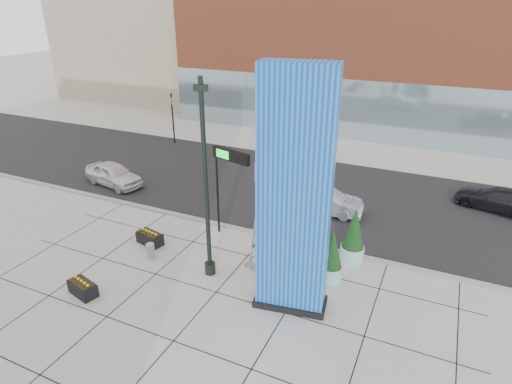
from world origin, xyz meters
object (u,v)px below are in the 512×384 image
at_px(car_white_west, 114,174).
at_px(car_silver_mid, 324,201).
at_px(concrete_bollard, 151,251).
at_px(overhead_street_sign, 231,161).
at_px(public_art_sculpture, 273,244).
at_px(lamp_post, 207,202).
at_px(blue_pylon, 294,202).

relative_size(car_white_west, car_silver_mid, 0.99).
relative_size(concrete_bollard, overhead_street_sign, 0.16).
bearing_deg(overhead_street_sign, public_art_sculpture, -19.73).
height_order(lamp_post, concrete_bollard, lamp_post).
distance_m(public_art_sculpture, car_silver_mid, 6.55).
bearing_deg(lamp_post, public_art_sculpture, 25.68).
distance_m(blue_pylon, car_silver_mid, 9.06).
distance_m(concrete_bollard, car_silver_mid, 9.75).
bearing_deg(car_white_west, concrete_bollard, -117.56).
height_order(concrete_bollard, overhead_street_sign, overhead_street_sign).
height_order(blue_pylon, lamp_post, blue_pylon).
xyz_separation_m(blue_pylon, public_art_sculpture, (-1.44, 1.69, -2.98)).
bearing_deg(car_white_west, car_silver_mid, -71.06).
distance_m(lamp_post, overhead_street_sign, 3.50).
relative_size(lamp_post, car_silver_mid, 1.98).
distance_m(blue_pylon, lamp_post, 4.05).
relative_size(overhead_street_sign, car_silver_mid, 1.08).
bearing_deg(overhead_street_sign, car_white_west, -178.70).
distance_m(blue_pylon, overhead_street_sign, 6.03).
relative_size(public_art_sculpture, concrete_bollard, 7.52).
bearing_deg(public_art_sculpture, car_silver_mid, 108.84).
xyz_separation_m(concrete_bollard, car_white_west, (-7.42, 5.99, 0.35)).
relative_size(blue_pylon, overhead_street_sign, 1.99).
distance_m(lamp_post, car_silver_mid, 8.62).
distance_m(overhead_street_sign, car_silver_mid, 6.40).
relative_size(blue_pylon, car_white_west, 2.18).
height_order(lamp_post, car_white_west, lamp_post).
height_order(overhead_street_sign, car_silver_mid, overhead_street_sign).
height_order(overhead_street_sign, car_white_west, overhead_street_sign).
height_order(blue_pylon, overhead_street_sign, blue_pylon).
bearing_deg(blue_pylon, lamp_post, 163.74).
distance_m(concrete_bollard, overhead_street_sign, 5.55).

